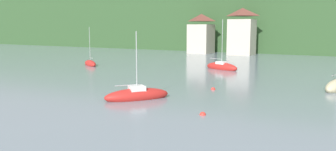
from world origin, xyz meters
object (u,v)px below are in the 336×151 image
mooring_buoy_mid (203,115)px  sailboat_far_2 (90,64)px  sailboat_mid_4 (137,95)px  shore_building_west (201,34)px  mooring_buoy_near (213,90)px  sailboat_far_5 (222,67)px  shore_building_westcentral (242,32)px

mooring_buoy_mid → sailboat_far_2: bearing=144.8°
sailboat_mid_4 → shore_building_west: bearing=55.8°
sailboat_mid_4 → mooring_buoy_mid: size_ratio=13.70×
shore_building_west → mooring_buoy_near: bearing=-64.7°
sailboat_far_2 → mooring_buoy_mid: sailboat_far_2 is taller
shore_building_west → mooring_buoy_near: shore_building_west is taller
mooring_buoy_near → sailboat_far_5: bearing=107.7°
sailboat_mid_4 → mooring_buoy_mid: 7.69m
sailboat_mid_4 → sailboat_far_5: sailboat_far_5 is taller
sailboat_far_2 → mooring_buoy_mid: bearing=177.8°
shore_building_west → mooring_buoy_near: size_ratio=20.77×
sailboat_mid_4 → sailboat_far_5: 24.48m
shore_building_westcentral → sailboat_far_5: 30.05m
shore_building_westcentral → sailboat_far_5: (6.00, -29.04, -4.87)m
shore_building_west → shore_building_westcentral: shore_building_westcentral is taller
sailboat_mid_4 → mooring_buoy_mid: bearing=-69.3°
shore_building_west → sailboat_far_2: (-4.83, -34.95, -4.42)m
sailboat_far_2 → shore_building_westcentral: bearing=-80.8°
sailboat_mid_4 → sailboat_far_5: (-1.19, 24.45, 0.03)m
sailboat_far_2 → sailboat_mid_4: bearing=173.1°
shore_building_westcentral → sailboat_far_5: size_ratio=1.36×
sailboat_mid_4 → sailboat_far_5: size_ratio=0.80×
mooring_buoy_mid → mooring_buoy_near: bearing=107.8°
shore_building_westcentral → shore_building_west: bearing=178.8°
shore_building_westcentral → mooring_buoy_near: (11.34, -45.77, -5.25)m
shore_building_west → mooring_buoy_mid: bearing=-65.9°
shore_building_west → sailboat_far_2: 35.56m
shore_building_west → sailboat_far_5: shore_building_west is taller
sailboat_far_2 → sailboat_far_5: sailboat_far_5 is taller
shore_building_west → shore_building_westcentral: bearing=-1.2°
shore_building_westcentral → mooring_buoy_mid: shore_building_westcentral is taller
shore_building_westcentral → mooring_buoy_mid: size_ratio=23.19×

